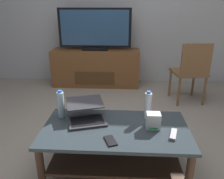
{
  "coord_description": "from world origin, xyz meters",
  "views": [
    {
      "loc": [
        0.16,
        -1.94,
        1.39
      ],
      "look_at": [
        0.04,
        0.2,
        0.57
      ],
      "focal_mm": 36.02,
      "sensor_mm": 36.0,
      "label": 1
    }
  ],
  "objects": [
    {
      "name": "television",
      "position": [
        -0.35,
        1.91,
        0.98
      ],
      "size": [
        1.22,
        0.2,
        0.69
      ],
      "color": "black",
      "rests_on": "media_cabinet"
    },
    {
      "name": "laptop",
      "position": [
        -0.17,
        -0.17,
        0.48
      ],
      "size": [
        0.41,
        0.44,
        0.15
      ],
      "color": "#333338",
      "rests_on": "coffee_table"
    },
    {
      "name": "water_bottle_near",
      "position": [
        0.38,
        -0.1,
        0.54
      ],
      "size": [
        0.06,
        0.06,
        0.26
      ],
      "color": "silver",
      "rests_on": "coffee_table"
    },
    {
      "name": "coffee_table",
      "position": [
        0.1,
        -0.3,
        0.29
      ],
      "size": [
        1.22,
        0.66,
        0.42
      ],
      "color": "#2D383D",
      "rests_on": "ground"
    },
    {
      "name": "back_wall",
      "position": [
        0.0,
        2.25,
        1.4
      ],
      "size": [
        6.4,
        0.12,
        2.8
      ],
      "primitive_type": "cube",
      "color": "silver",
      "rests_on": "ground"
    },
    {
      "name": "dining_chair",
      "position": [
        1.11,
        1.21,
        0.51
      ],
      "size": [
        0.5,
        0.5,
        0.9
      ],
      "color": "brown",
      "rests_on": "ground"
    },
    {
      "name": "tv_remote",
      "position": [
        0.56,
        -0.39,
        0.43
      ],
      "size": [
        0.09,
        0.17,
        0.02
      ],
      "primitive_type": "cube",
      "rotation": [
        0.0,
        0.0,
        -0.29
      ],
      "color": "#99999E",
      "rests_on": "coffee_table"
    },
    {
      "name": "ground_plane",
      "position": [
        0.0,
        0.0,
        0.0
      ],
      "size": [
        7.68,
        7.68,
        0.0
      ],
      "primitive_type": "plane",
      "color": "#9E9384"
    },
    {
      "name": "router_box",
      "position": [
        0.41,
        -0.28,
        0.48
      ],
      "size": [
        0.11,
        0.1,
        0.13
      ],
      "color": "white",
      "rests_on": "coffee_table"
    },
    {
      "name": "cell_phone",
      "position": [
        0.07,
        -0.5,
        0.42
      ],
      "size": [
        0.12,
        0.16,
        0.01
      ],
      "primitive_type": "cube",
      "rotation": [
        0.0,
        0.0,
        0.38
      ],
      "color": "black",
      "rests_on": "coffee_table"
    },
    {
      "name": "media_cabinet",
      "position": [
        -0.35,
        1.93,
        0.32
      ],
      "size": [
        1.52,
        0.45,
        0.64
      ],
      "color": "brown",
      "rests_on": "ground"
    },
    {
      "name": "water_bottle_far",
      "position": [
        -0.41,
        -0.13,
        0.54
      ],
      "size": [
        0.06,
        0.06,
        0.26
      ],
      "color": "silver",
      "rests_on": "coffee_table"
    }
  ]
}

